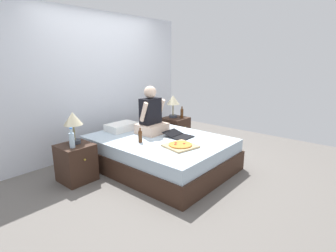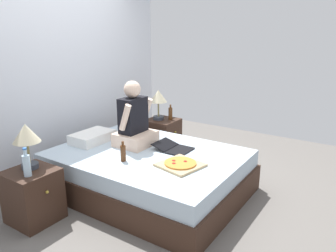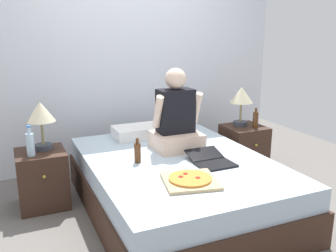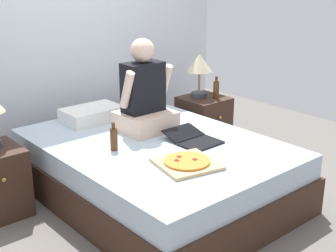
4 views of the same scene
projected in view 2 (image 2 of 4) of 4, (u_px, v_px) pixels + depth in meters
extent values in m
plane|color=#66605B|center=(148.00, 190.00, 3.89)|extent=(5.89, 5.89, 0.00)
cube|color=silver|center=(60.00, 76.00, 4.30)|extent=(3.89, 0.12, 2.50)
cube|color=#382319|center=(148.00, 179.00, 3.85)|extent=(1.58, 2.15, 0.30)
cube|color=silver|center=(148.00, 160.00, 3.78)|extent=(1.53, 2.08, 0.19)
cube|color=#382319|center=(33.00, 196.00, 3.22)|extent=(0.44, 0.44, 0.53)
sphere|color=gold|center=(47.00, 192.00, 3.07)|extent=(0.03, 0.03, 0.03)
cylinder|color=#333842|center=(30.00, 166.00, 3.20)|extent=(0.16, 0.16, 0.05)
cylinder|color=olive|center=(28.00, 153.00, 3.16)|extent=(0.02, 0.02, 0.22)
cone|color=beige|center=(26.00, 133.00, 3.10)|extent=(0.26, 0.26, 0.18)
cylinder|color=silver|center=(27.00, 166.00, 3.00)|extent=(0.07, 0.07, 0.20)
cylinder|color=silver|center=(25.00, 152.00, 2.97)|extent=(0.03, 0.03, 0.06)
cylinder|color=blue|center=(25.00, 149.00, 2.96)|extent=(0.04, 0.04, 0.02)
cube|color=#382319|center=(162.00, 136.00, 5.02)|extent=(0.44, 0.44, 0.53)
sphere|color=gold|center=(175.00, 132.00, 4.86)|extent=(0.03, 0.03, 0.03)
cylinder|color=#333842|center=(158.00, 118.00, 4.94)|extent=(0.16, 0.16, 0.05)
cylinder|color=olive|center=(158.00, 109.00, 4.90)|extent=(0.02, 0.02, 0.22)
cone|color=beige|center=(158.00, 96.00, 4.84)|extent=(0.26, 0.26, 0.18)
cylinder|color=#512D14|center=(170.00, 114.00, 4.92)|extent=(0.06, 0.06, 0.18)
cylinder|color=#512D14|center=(170.00, 106.00, 4.88)|extent=(0.03, 0.03, 0.05)
cube|color=white|center=(92.00, 137.00, 4.08)|extent=(0.52, 0.34, 0.12)
cube|color=beige|center=(136.00, 138.00, 3.97)|extent=(0.44, 0.40, 0.16)
cube|color=black|center=(133.00, 115.00, 3.90)|extent=(0.34, 0.20, 0.42)
sphere|color=beige|center=(132.00, 89.00, 3.81)|extent=(0.20, 0.20, 0.20)
cylinder|color=beige|center=(125.00, 117.00, 3.71)|extent=(0.07, 0.18, 0.32)
cylinder|color=beige|center=(147.00, 111.00, 4.03)|extent=(0.07, 0.18, 0.32)
cube|color=black|center=(180.00, 150.00, 3.77)|extent=(0.32, 0.22, 0.02)
cube|color=black|center=(165.00, 144.00, 3.87)|extent=(0.32, 0.20, 0.06)
cube|color=tan|center=(180.00, 165.00, 3.36)|extent=(0.47, 0.47, 0.02)
cylinder|color=#CC7F33|center=(180.00, 163.00, 3.35)|extent=(0.33, 0.33, 0.02)
cylinder|color=maroon|center=(174.00, 163.00, 3.33)|extent=(0.04, 0.04, 0.00)
cylinder|color=maroon|center=(185.00, 161.00, 3.38)|extent=(0.04, 0.04, 0.00)
cylinder|color=maroon|center=(174.00, 161.00, 3.39)|extent=(0.04, 0.04, 0.00)
cylinder|color=#4C2811|center=(123.00, 153.00, 3.47)|extent=(0.06, 0.06, 0.17)
cylinder|color=#4C2811|center=(123.00, 144.00, 3.44)|extent=(0.03, 0.03, 0.05)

